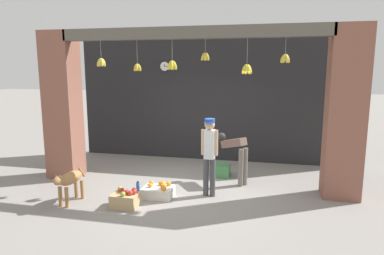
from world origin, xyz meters
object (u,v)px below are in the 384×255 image
shopkeeper (209,151)px  fruit_crate_oranges (158,191)px  fruit_crate_apples (125,199)px  produce_box_green (221,170)px  worker_stooping (235,151)px  water_bottle (138,189)px  wall_clock (165,66)px  dog (69,180)px

shopkeeper → fruit_crate_oranges: shopkeeper is taller
fruit_crate_apples → produce_box_green: size_ratio=1.14×
worker_stooping → water_bottle: worker_stooping is taller
wall_clock → dog: bearing=-102.0°
fruit_crate_oranges → water_bottle: (-0.43, -0.02, 0.02)m
fruit_crate_oranges → wall_clock: wall_clock is taller
shopkeeper → wall_clock: 3.66m
shopkeeper → wall_clock: (-1.75, 2.74, 1.68)m
shopkeeper → produce_box_green: size_ratio=3.72×
fruit_crate_apples → produce_box_green: fruit_crate_apples is taller
shopkeeper → dog: bearing=24.6°
shopkeeper → fruit_crate_apples: (-1.43, -0.90, -0.78)m
shopkeeper → fruit_crate_apples: shopkeeper is taller
dog → fruit_crate_oranges: size_ratio=1.48×
worker_stooping → fruit_crate_apples: 2.66m
dog → fruit_crate_apples: bearing=99.5°
fruit_crate_apples → water_bottle: fruit_crate_apples is taller
dog → produce_box_green: size_ratio=2.08×
worker_stooping → shopkeeper: bearing=-168.5°
water_bottle → wall_clock: size_ratio=1.14×
fruit_crate_oranges → produce_box_green: produce_box_green is taller
worker_stooping → wall_clock: (-2.17, 1.83, 1.88)m
fruit_crate_apples → produce_box_green: (1.49, 2.21, 0.00)m
worker_stooping → fruit_crate_oranges: (-1.41, -1.20, -0.61)m
worker_stooping → water_bottle: size_ratio=3.64×
dog → produce_box_green: (2.59, 2.27, -0.31)m
worker_stooping → produce_box_green: worker_stooping is taller
worker_stooping → water_bottle: 2.29m
worker_stooping → fruit_crate_apples: bearing=171.0°
dog → fruit_crate_apples: size_ratio=1.82×
worker_stooping → fruit_crate_apples: worker_stooping is taller
shopkeeper → water_bottle: bearing=16.0°
dog → produce_box_green: 3.46m
shopkeeper → fruit_crate_apples: size_ratio=3.27×
worker_stooping → fruit_crate_oranges: bearing=167.1°
dog → water_bottle: dog is taller
shopkeeper → worker_stooping: bearing=-111.5°
dog → wall_clock: 4.35m
fruit_crate_apples → fruit_crate_oranges: bearing=53.9°
fruit_crate_oranges → water_bottle: size_ratio=1.99×
dog → fruit_crate_apples: 1.15m
water_bottle → wall_clock: 3.93m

